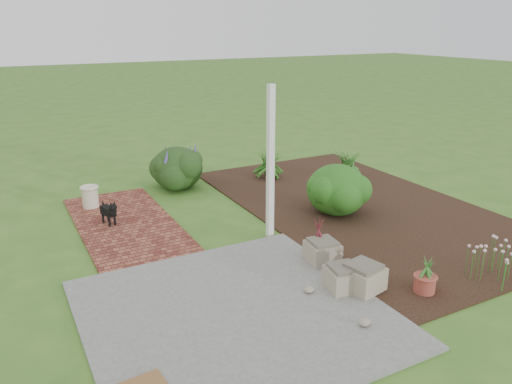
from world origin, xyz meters
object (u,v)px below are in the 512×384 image
stone_trough_near (363,278)px  cream_ceramic_urn (90,197)px  black_dog (109,211)px  evergreen_shrub (337,188)px

stone_trough_near → cream_ceramic_urn: (-2.56, 4.88, 0.04)m
black_dog → stone_trough_near: bearing=-72.7°
stone_trough_near → cream_ceramic_urn: cream_ceramic_urn is taller
black_dog → evergreen_shrub: size_ratio=0.43×
black_dog → cream_ceramic_urn: bearing=81.9°
cream_ceramic_urn → evergreen_shrub: evergreen_shrub is taller
stone_trough_near → black_dog: bearing=122.5°
cream_ceramic_urn → evergreen_shrub: bearing=-31.4°
black_dog → cream_ceramic_urn: (-0.13, 1.05, -0.05)m
evergreen_shrub → cream_ceramic_urn: bearing=148.6°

